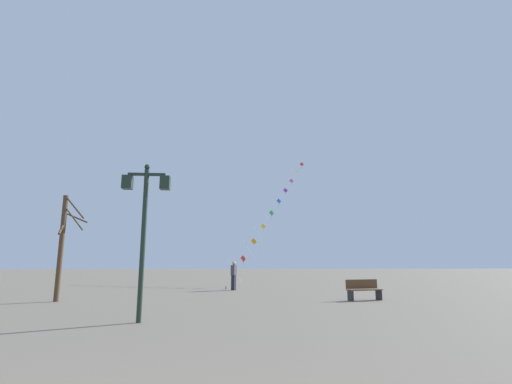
{
  "coord_description": "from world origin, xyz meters",
  "views": [
    {
      "loc": [
        0.85,
        -2.45,
        1.63
      ],
      "look_at": [
        2.93,
        24.11,
        6.7
      ],
      "focal_mm": 26.08,
      "sensor_mm": 36.0,
      "label": 1
    }
  ],
  "objects_px": {
    "twin_lantern_lamp_post": "(145,210)",
    "kite_train": "(276,206)",
    "kite_flyer": "(234,275)",
    "bare_tree": "(62,244)",
    "park_bench": "(364,290)"
  },
  "relations": [
    {
      "from": "twin_lantern_lamp_post",
      "to": "park_bench",
      "type": "xyz_separation_m",
      "value": [
        8.46,
        5.55,
        -2.69
      ]
    },
    {
      "from": "twin_lantern_lamp_post",
      "to": "kite_train",
      "type": "bearing_deg",
      "value": 72.25
    },
    {
      "from": "twin_lantern_lamp_post",
      "to": "park_bench",
      "type": "height_order",
      "value": "twin_lantern_lamp_post"
    },
    {
      "from": "kite_flyer",
      "to": "park_bench",
      "type": "relative_size",
      "value": 1.03
    },
    {
      "from": "bare_tree",
      "to": "kite_train",
      "type": "bearing_deg",
      "value": 52.02
    },
    {
      "from": "kite_train",
      "to": "park_bench",
      "type": "distance_m",
      "value": 16.26
    },
    {
      "from": "kite_train",
      "to": "bare_tree",
      "type": "relative_size",
      "value": 3.16
    },
    {
      "from": "twin_lantern_lamp_post",
      "to": "kite_flyer",
      "type": "relative_size",
      "value": 2.64
    },
    {
      "from": "bare_tree",
      "to": "park_bench",
      "type": "distance_m",
      "value": 13.39
    },
    {
      "from": "kite_flyer",
      "to": "park_bench",
      "type": "xyz_separation_m",
      "value": [
        5.61,
        -6.62,
        -0.45
      ]
    },
    {
      "from": "twin_lantern_lamp_post",
      "to": "kite_train",
      "type": "height_order",
      "value": "kite_train"
    },
    {
      "from": "twin_lantern_lamp_post",
      "to": "kite_flyer",
      "type": "bearing_deg",
      "value": 76.84
    },
    {
      "from": "kite_train",
      "to": "bare_tree",
      "type": "xyz_separation_m",
      "value": [
        -11.35,
        -14.53,
        -4.0
      ]
    },
    {
      "from": "kite_train",
      "to": "park_bench",
      "type": "bearing_deg",
      "value": -82.85
    },
    {
      "from": "kite_flyer",
      "to": "twin_lantern_lamp_post",
      "type": "bearing_deg",
      "value": -168.77
    }
  ]
}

